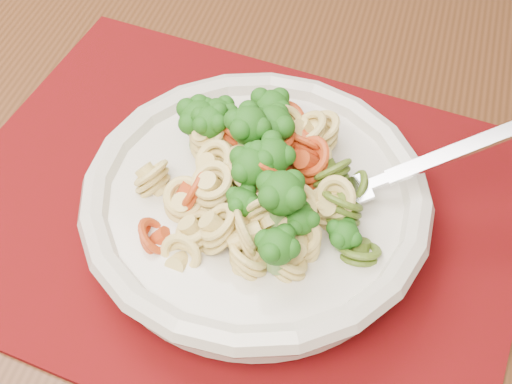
% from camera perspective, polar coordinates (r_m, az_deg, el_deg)
% --- Properties ---
extents(dining_table, '(1.35, 0.97, 0.70)m').
position_cam_1_polar(dining_table, '(0.65, 4.73, -1.74)').
color(dining_table, '#4F2B16').
rests_on(dining_table, ground).
extents(placemat, '(0.42, 0.33, 0.00)m').
position_cam_1_polar(placemat, '(0.52, -1.77, -1.49)').
color(placemat, '#5A030D').
rests_on(placemat, dining_table).
extents(pasta_bowl, '(0.24, 0.24, 0.05)m').
position_cam_1_polar(pasta_bowl, '(0.48, -0.00, -0.88)').
color(pasta_bowl, beige).
rests_on(pasta_bowl, placemat).
extents(pasta_broccoli_heap, '(0.20, 0.20, 0.06)m').
position_cam_1_polar(pasta_broccoli_heap, '(0.47, 0.00, 0.46)').
color(pasta_broccoli_heap, '#D1BB67').
rests_on(pasta_broccoli_heap, pasta_bowl).
extents(fork, '(0.16, 0.13, 0.08)m').
position_cam_1_polar(fork, '(0.47, 7.64, 0.01)').
color(fork, silver).
rests_on(fork, pasta_bowl).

